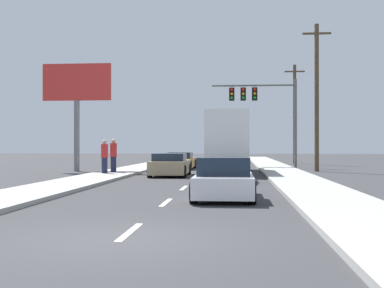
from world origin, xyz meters
name	(u,v)px	position (x,y,z in m)	size (l,w,h in m)	color
ground_plane	(206,170)	(0.00, 25.00, 0.00)	(140.00, 140.00, 0.00)	#333335
sidewalk_right	(286,174)	(4.80, 20.00, 0.07)	(2.49, 80.00, 0.14)	#9E9E99
sidewalk_left	(118,173)	(-4.80, 20.00, 0.07)	(2.49, 80.00, 0.14)	#9E9E99
lane_markings	(204,171)	(0.00, 23.25, 0.00)	(0.14, 57.00, 0.01)	silver
car_orange	(181,161)	(-1.84, 26.60, 0.55)	(1.89, 4.50, 1.17)	orange
car_tan	(170,165)	(-1.53, 18.42, 0.58)	(2.02, 4.38, 1.23)	tan
box_truck	(228,139)	(1.54, 21.97, 2.05)	(2.59, 8.87, 3.59)	white
car_gray	(228,169)	(1.65, 14.78, 0.54)	(2.01, 4.50, 1.14)	slate
car_white	(224,180)	(1.65, 6.88, 0.58)	(1.87, 4.06, 1.29)	white
traffic_signal_mast	(257,100)	(3.59, 29.38, 5.06)	(6.31, 0.69, 6.61)	#595B56
utility_pole_mid	(317,96)	(7.15, 24.01, 4.84)	(1.80, 0.28, 9.40)	brown
utility_pole_far	(295,113)	(7.24, 36.84, 4.56)	(1.80, 0.28, 8.85)	brown
roadside_billboard	(77,94)	(-8.10, 22.72, 4.94)	(4.43, 0.36, 6.87)	slate
pedestrian_near_corner	(113,155)	(-4.93, 19.50, 1.09)	(0.38, 0.38, 1.88)	#1E233F
pedestrian_mid_block	(105,156)	(-5.13, 18.32, 1.05)	(0.38, 0.38, 1.82)	#1E233F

